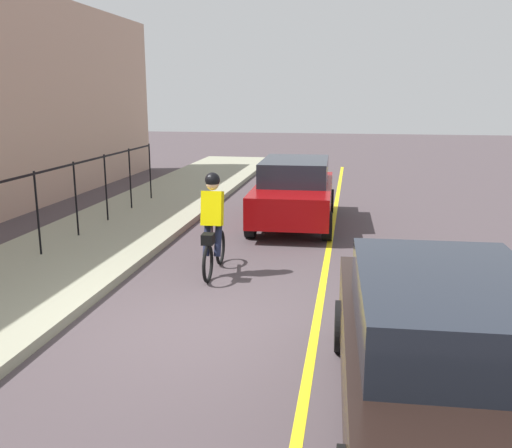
% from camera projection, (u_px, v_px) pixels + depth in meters
% --- Properties ---
extents(ground_plane, '(80.00, 80.00, 0.00)m').
position_uv_depth(ground_plane, '(198.00, 328.00, 7.69)').
color(ground_plane, '#463B3F').
extents(lane_line_centre, '(36.00, 0.12, 0.01)m').
position_uv_depth(lane_line_centre, '(314.00, 336.00, 7.43)').
color(lane_line_centre, yellow).
rests_on(lane_line_centre, ground).
extents(cyclist_lead, '(1.71, 0.37, 1.83)m').
position_uv_depth(cyclist_lead, '(213.00, 224.00, 9.79)').
color(cyclist_lead, black).
rests_on(cyclist_lead, ground).
extents(patrol_sedan, '(4.46, 2.05, 1.58)m').
position_uv_depth(patrol_sedan, '(440.00, 348.00, 5.22)').
color(patrol_sedan, black).
rests_on(patrol_sedan, ground).
extents(parked_sedan_rear, '(4.44, 2.01, 1.58)m').
position_uv_depth(parked_sedan_rear, '(294.00, 191.00, 13.73)').
color(parked_sedan_rear, maroon).
rests_on(parked_sedan_rear, ground).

